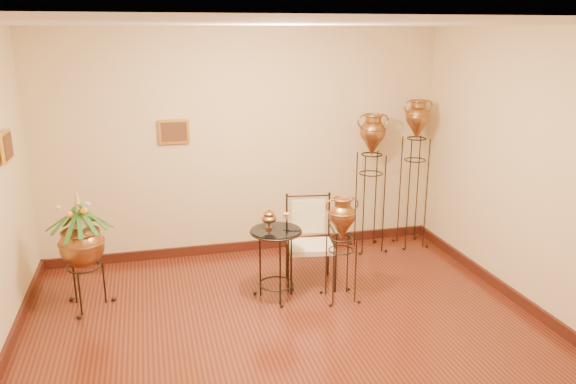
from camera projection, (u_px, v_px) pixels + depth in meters
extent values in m
plane|color=#5D2416|center=(297.00, 351.00, 5.00)|extent=(5.00, 5.00, 0.00)
cube|color=#3B150D|center=(247.00, 246.00, 7.29)|extent=(5.00, 0.04, 0.12)
cube|color=#3B150D|center=(537.00, 312.00, 5.57)|extent=(0.04, 5.00, 0.12)
cube|color=gold|center=(174.00, 132.00, 6.65)|extent=(0.36, 0.03, 0.29)
cube|color=gold|center=(6.00, 146.00, 5.30)|extent=(0.03, 0.36, 0.29)
cube|color=beige|center=(311.00, 247.00, 6.20)|extent=(0.54, 0.51, 0.06)
cube|color=beige|center=(311.00, 222.00, 6.12)|extent=(0.37, 0.08, 0.39)
cylinder|color=black|center=(276.00, 231.00, 5.81)|extent=(0.53, 0.53, 0.02)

